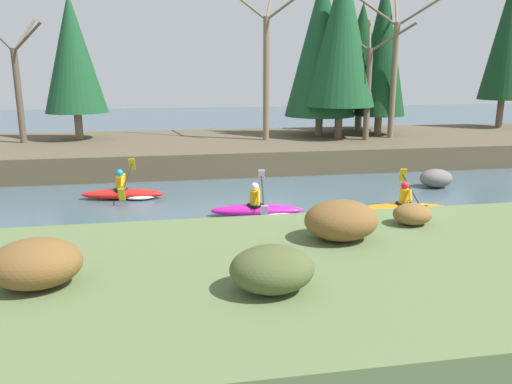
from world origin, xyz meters
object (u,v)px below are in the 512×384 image
Objects in this scene: kayaker_lead at (409,208)px; kayaker_trailing at (126,193)px; kayaker_middle at (261,209)px; boulder_midstream at (436,178)px.

kayaker_lead is 1.00× the size of kayaker_trailing.
kayaker_middle is 7.44m from boulder_midstream.
kayaker_middle and kayaker_trailing have the same top height.
kayaker_lead is 4.40m from kayaker_middle.
kayaker_lead is 9.04m from kayaker_trailing.
kayaker_trailing is 2.35× the size of boulder_midstream.
boulder_midstream is at bearing 58.61° from kayaker_lead.
kayaker_lead is 1.00× the size of kayaker_middle.
kayaker_middle is 2.35× the size of boulder_midstream.
kayaker_middle is at bearing -179.39° from kayaker_lead.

